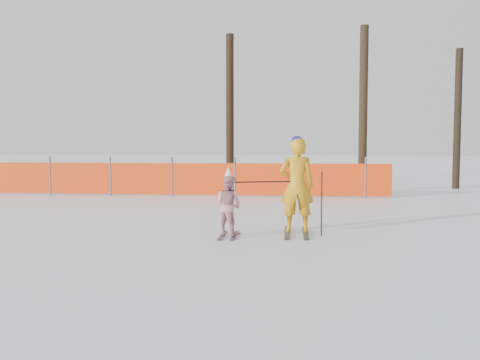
% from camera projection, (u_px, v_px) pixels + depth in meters
% --- Properties ---
extents(ground, '(120.00, 120.00, 0.00)m').
position_uv_depth(ground, '(237.00, 238.00, 9.56)').
color(ground, white).
rests_on(ground, ground).
extents(adult, '(0.66, 1.37, 1.83)m').
position_uv_depth(adult, '(297.00, 185.00, 9.91)').
color(adult, black).
rests_on(adult, ground).
extents(child, '(0.66, 0.90, 1.27)m').
position_uv_depth(child, '(228.00, 205.00, 9.64)').
color(child, black).
rests_on(child, ground).
extents(ski_poles, '(1.58, 0.35, 1.18)m').
position_uv_depth(ski_poles, '(294.00, 193.00, 9.72)').
color(ski_poles, black).
rests_on(ski_poles, ground).
extents(safety_fence, '(14.83, 0.06, 1.25)m').
position_uv_depth(safety_fence, '(152.00, 178.00, 16.90)').
color(safety_fence, '#595960').
rests_on(safety_fence, ground).
extents(tree_trunks, '(8.69, 2.92, 5.89)m').
position_uv_depth(tree_trunks, '(328.00, 112.00, 19.49)').
color(tree_trunks, '#2E2114').
rests_on(tree_trunks, ground).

